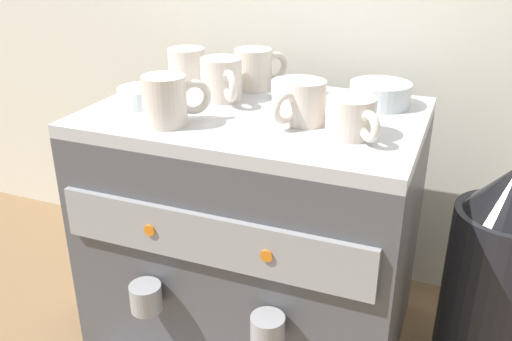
% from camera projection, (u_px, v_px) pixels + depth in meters
% --- Properties ---
extents(ground_plane, '(4.00, 4.00, 0.00)m').
position_uv_depth(ground_plane, '(256.00, 327.00, 1.21)').
color(ground_plane, brown).
extents(tiled_backsplash_wall, '(2.80, 0.03, 1.18)m').
position_uv_depth(tiled_backsplash_wall, '(309.00, 29.00, 1.24)').
color(tiled_backsplash_wall, silver).
rests_on(tiled_backsplash_wall, ground_plane).
extents(espresso_machine, '(0.60, 0.52, 0.50)m').
position_uv_depth(espresso_machine, '(255.00, 231.00, 1.11)').
color(espresso_machine, '#4C4C51').
rests_on(espresso_machine, ground_plane).
extents(ceramic_cup_0, '(0.09, 0.10, 0.08)m').
position_uv_depth(ceramic_cup_0, '(255.00, 69.00, 1.13)').
color(ceramic_cup_0, beige).
rests_on(ceramic_cup_0, espresso_machine).
extents(ceramic_cup_1, '(0.07, 0.11, 0.07)m').
position_uv_depth(ceramic_cup_1, '(303.00, 103.00, 0.93)').
color(ceramic_cup_1, beige).
rests_on(ceramic_cup_1, espresso_machine).
extents(ceramic_cup_2, '(0.08, 0.11, 0.07)m').
position_uv_depth(ceramic_cup_2, '(187.00, 64.00, 1.19)').
color(ceramic_cup_2, beige).
rests_on(ceramic_cup_2, espresso_machine).
extents(ceramic_cup_3, '(0.10, 0.10, 0.06)m').
position_uv_depth(ceramic_cup_3, '(352.00, 117.00, 0.87)').
color(ceramic_cup_3, beige).
rests_on(ceramic_cup_3, espresso_machine).
extents(ceramic_cup_4, '(0.10, 0.10, 0.08)m').
position_uv_depth(ceramic_cup_4, '(222.00, 80.00, 1.05)').
color(ceramic_cup_4, beige).
rests_on(ceramic_cup_4, espresso_machine).
extents(ceramic_cup_5, '(0.10, 0.10, 0.08)m').
position_uv_depth(ceramic_cup_5, '(168.00, 100.00, 0.92)').
color(ceramic_cup_5, beige).
rests_on(ceramic_cup_5, espresso_machine).
extents(ceramic_bowl_0, '(0.11, 0.11, 0.03)m').
position_uv_depth(ceramic_bowl_0, '(298.00, 90.00, 1.08)').
color(ceramic_bowl_0, silver).
rests_on(ceramic_bowl_0, espresso_machine).
extents(ceramic_bowl_1, '(0.11, 0.11, 0.04)m').
position_uv_depth(ceramic_bowl_1, '(380.00, 95.00, 1.03)').
color(ceramic_bowl_1, silver).
rests_on(ceramic_bowl_1, espresso_machine).
extents(ceramic_bowl_2, '(0.09, 0.09, 0.03)m').
position_uv_depth(ceramic_bowl_2, '(142.00, 96.00, 1.03)').
color(ceramic_bowl_2, silver).
rests_on(ceramic_bowl_2, espresso_machine).
extents(coffee_grinder, '(0.19, 0.19, 0.44)m').
position_uv_depth(coffee_grinder, '(496.00, 280.00, 1.01)').
color(coffee_grinder, black).
rests_on(coffee_grinder, ground_plane).
extents(milk_pitcher, '(0.09, 0.09, 0.15)m').
position_uv_depth(milk_pitcher, '(91.00, 268.00, 1.29)').
color(milk_pitcher, '#B7B7BC').
rests_on(milk_pitcher, ground_plane).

